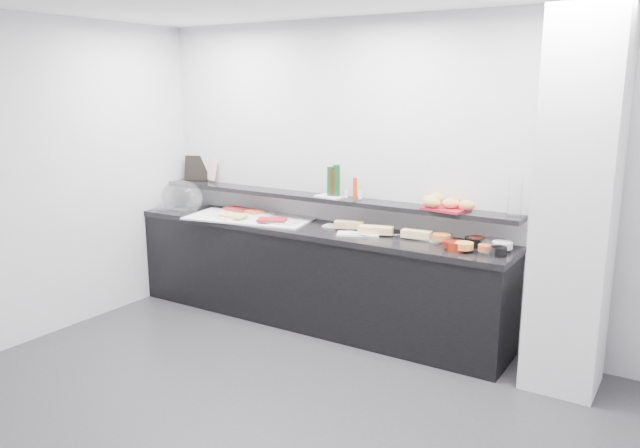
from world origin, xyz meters
The scene contains 55 objects.
ground centered at (0.00, 0.00, 0.00)m, with size 5.00×5.00×0.00m, color #2D2D30.
back_wall centered at (0.00, 2.00, 1.35)m, with size 5.00×0.02×2.70m, color silver.
column centered at (1.50, 1.65, 1.35)m, with size 0.50×0.50×2.70m, color silver.
buffet_cabinet centered at (-0.70, 1.70, 0.42)m, with size 3.60×0.60×0.85m, color black.
counter_top centered at (-0.70, 1.70, 0.88)m, with size 3.62×0.62×0.05m, color black.
wall_shelf centered at (-0.70, 1.88, 1.13)m, with size 3.60×0.25×0.04m, color black.
cloche_base centered at (-2.25, 1.67, 0.92)m, with size 0.44×0.30×0.04m, color silver.
cloche_dome centered at (-2.24, 1.67, 1.03)m, with size 0.50×0.33×0.34m, color white.
linen_runner centered at (-1.37, 1.67, 0.91)m, with size 1.18×0.56×0.01m, color silver.
platter_meat_a centered at (-1.63, 1.80, 0.92)m, with size 0.32×0.21×0.01m, color white.
food_meat_a centered at (-1.63, 1.80, 0.94)m, with size 0.24×0.16×0.02m, color maroon.
platter_salmon centered at (-1.38, 1.81, 0.92)m, with size 0.31×0.21×0.01m, color silver.
food_salmon centered at (-1.44, 1.80, 0.94)m, with size 0.20×0.13×0.02m, color #D2532B.
platter_cheese centered at (-1.53, 1.54, 0.92)m, with size 0.27×0.18×0.01m, color white.
food_cheese centered at (-1.46, 1.54, 0.94)m, with size 0.24×0.15×0.02m, color #EAC25B.
platter_meat_b centered at (-0.98, 1.63, 0.92)m, with size 0.30×0.20×0.01m, color silver.
food_meat_b centered at (-1.05, 1.59, 0.94)m, with size 0.25×0.16×0.02m, color maroon.
sandwich_plate_left centered at (-0.46, 1.80, 0.91)m, with size 0.30×0.13×0.01m, color white.
sandwich_food_left centered at (-0.35, 1.77, 0.94)m, with size 0.26×0.10×0.06m, color tan.
tongs_left centered at (-0.49, 1.74, 0.92)m, with size 0.01×0.01×0.16m, color #ACAEB3.
sandwich_plate_mid centered at (-0.19, 1.64, 0.91)m, with size 0.35×0.15×0.01m, color white.
sandwich_food_mid centered at (-0.07, 1.72, 0.94)m, with size 0.29×0.11×0.06m, color tan.
tongs_mid centered at (-0.15, 1.59, 0.92)m, with size 0.01×0.01×0.16m, color #B9BCC0.
sandwich_plate_right centered at (0.33, 1.81, 0.91)m, with size 0.34×0.15×0.01m, color white.
sandwich_food_right centered at (0.29, 1.76, 0.94)m, with size 0.24×0.09×0.06m, color #DFC075.
tongs_right centered at (0.15, 1.76, 0.92)m, with size 0.01×0.01×0.16m, color #AFB1B6.
bowl_glass_fruit centered at (0.49, 1.78, 0.94)m, with size 0.19×0.19×0.07m, color white.
fill_glass_fruit centered at (0.50, 1.76, 0.95)m, with size 0.14×0.14×0.05m, color orange.
bowl_black_jam centered at (0.76, 1.80, 0.94)m, with size 0.16×0.16×0.07m, color black.
fill_black_jam centered at (0.76, 1.82, 0.95)m, with size 0.13×0.13×0.05m, color #5A1B0C.
bowl_glass_cream centered at (0.90, 1.81, 0.94)m, with size 0.20×0.20×0.07m, color white.
fill_glass_cream centered at (0.98, 1.77, 0.95)m, with size 0.15×0.15×0.05m, color silver.
bowl_red_jam centered at (0.69, 1.59, 0.94)m, with size 0.14×0.14×0.07m, color maroon.
fill_red_jam centered at (0.63, 1.58, 0.95)m, with size 0.11×0.11×0.05m, color #57110C.
bowl_glass_salmon centered at (0.93, 1.63, 0.94)m, with size 0.17×0.17×0.07m, color silver.
fill_glass_salmon centered at (0.74, 1.59, 0.95)m, with size 0.14×0.14×0.05m, color orange.
bowl_black_fruit centered at (1.00, 1.62, 0.94)m, with size 0.12×0.12×0.07m, color black.
fill_black_fruit centered at (0.90, 1.61, 0.95)m, with size 0.09×0.09×0.05m, color #D14D1C.
framed_print centered at (-2.31, 1.97, 1.28)m, with size 0.25×0.02×0.26m, color black.
print_art centered at (-2.10, 1.98, 1.28)m, with size 0.18×0.00×0.22m, color beige.
condiment_tray centered at (-0.61, 1.86, 1.16)m, with size 0.25×0.15×0.01m, color white.
bottle_green_a centered at (-0.61, 1.88, 1.29)m, with size 0.06×0.06×0.26m, color #103D1B.
bottle_brown centered at (-0.58, 1.88, 1.28)m, with size 0.06×0.06×0.24m, color #3A1B0A.
bottle_green_b centered at (-0.55, 1.89, 1.30)m, with size 0.06×0.06×0.28m, color #103C18.
bottle_hot centered at (-0.36, 1.88, 1.25)m, with size 0.04×0.04×0.18m, color red.
shaker_salt centered at (-0.43, 1.86, 1.20)m, with size 0.03×0.03×0.07m, color white.
shaker_pepper centered at (-0.30, 1.87, 1.20)m, with size 0.03×0.03×0.07m, color white.
bread_tray centered at (0.49, 1.85, 1.16)m, with size 0.34×0.24×0.02m, color maroon.
bread_roll_n centered at (0.36, 1.99, 1.21)m, with size 0.15×0.09×0.08m, color #B79045.
bread_roll_ne centered at (0.52, 1.94, 1.21)m, with size 0.13×0.09×0.08m, color #AE7142.
bread_roll_s centered at (0.40, 1.79, 1.21)m, with size 0.16×0.10×0.08m, color #AE8442.
bread_roll_se centered at (0.67, 1.84, 1.21)m, with size 0.13×0.08×0.08m, color tan.
bread_roll_midw centered at (0.34, 1.88, 1.21)m, with size 0.13×0.09×0.08m, color #CE824E.
bread_roll_mide centered at (0.53, 1.85, 1.21)m, with size 0.14×0.09×0.08m, color tan.
carafe centered at (1.02, 1.89, 1.30)m, with size 0.11×0.11×0.30m, color white.
Camera 1 is at (2.25, -2.83, 2.13)m, focal length 35.00 mm.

